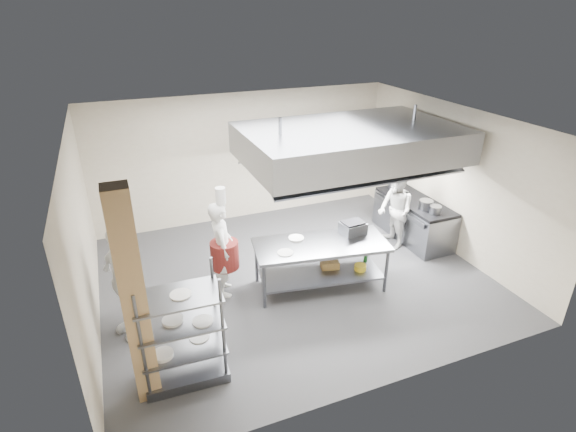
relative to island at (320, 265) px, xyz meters
name	(u,v)px	position (x,y,z in m)	size (l,w,h in m)	color
floor	(294,276)	(-0.32, 0.49, -0.46)	(7.00, 7.00, 0.00)	#2E2E30
ceiling	(295,122)	(-0.32, 0.49, 2.54)	(7.00, 7.00, 0.00)	silver
wall_back	(245,157)	(-0.32, 3.49, 1.04)	(7.00, 7.00, 0.00)	#B5A88F
wall_left	(82,240)	(-3.82, 0.49, 1.04)	(6.00, 6.00, 0.00)	#B5A88F
wall_right	(451,179)	(3.18, 0.49, 1.04)	(6.00, 6.00, 0.00)	#B5A88F
column	(134,301)	(-3.22, -1.41, 1.04)	(0.30, 0.30, 3.00)	tan
exhaust_hood	(350,143)	(0.98, 0.89, 1.94)	(4.00, 2.50, 0.60)	gray
hood_strip_a	(306,165)	(0.08, 0.89, 1.62)	(1.60, 0.12, 0.04)	white
hood_strip_b	(389,154)	(1.88, 0.89, 1.62)	(1.60, 0.12, 0.04)	white
wall_shelf	(317,150)	(1.48, 3.33, 1.04)	(1.50, 0.28, 0.04)	gray
island	(320,265)	(0.00, 0.00, 0.00)	(2.37, 0.99, 0.91)	slate
island_worktop	(321,245)	(0.00, 0.00, 0.42)	(2.37, 0.99, 0.06)	gray
island_undershelf	(320,272)	(0.00, 0.00, -0.16)	(2.18, 0.89, 0.04)	slate
pass_rack	(181,328)	(-2.70, -1.31, 0.39)	(1.12, 0.65, 1.68)	slate
cooking_range	(413,220)	(2.76, 0.99, -0.04)	(0.80, 2.00, 0.84)	slate
range_top	(416,201)	(2.76, 0.99, 0.41)	(0.78, 1.96, 0.06)	black
chef_head	(222,249)	(-1.67, 0.50, 0.43)	(0.65, 0.42, 1.77)	white
chef_line	(395,210)	(2.13, 0.83, 0.38)	(0.81, 0.63, 1.67)	white
chef_plating	(125,281)	(-3.32, 0.00, 0.48)	(1.10, 0.46, 1.87)	silver
griddle	(353,228)	(0.71, 0.13, 0.56)	(0.44, 0.34, 0.21)	slate
wicker_basket	(330,264)	(0.23, 0.06, -0.06)	(0.33, 0.22, 0.14)	#9C703E
stockpot	(426,205)	(2.66, 0.54, 0.54)	(0.28, 0.28, 0.19)	gray
plate_stack	(183,346)	(-2.70, -1.31, 0.09)	(0.28, 0.28, 0.05)	white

